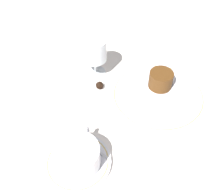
# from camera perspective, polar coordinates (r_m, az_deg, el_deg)

# --- Properties ---
(ground_plane) EXTENTS (3.00, 3.00, 0.00)m
(ground_plane) POSITION_cam_1_polar(r_m,az_deg,el_deg) (0.70, 6.89, -1.89)
(ground_plane) COLOR white
(dinner_plate) EXTENTS (0.26, 0.26, 0.01)m
(dinner_plate) POSITION_cam_1_polar(r_m,az_deg,el_deg) (0.71, 9.95, 0.08)
(dinner_plate) COLOR white
(dinner_plate) RESTS_ON ground_plane
(saucer) EXTENTS (0.15, 0.15, 0.01)m
(saucer) POSITION_cam_1_polar(r_m,az_deg,el_deg) (0.59, -7.39, -14.03)
(saucer) COLOR white
(saucer) RESTS_ON ground_plane
(coffee_cup) EXTENTS (0.12, 0.10, 0.05)m
(coffee_cup) POSITION_cam_1_polar(r_m,az_deg,el_deg) (0.56, -7.56, -12.83)
(coffee_cup) COLOR white
(coffee_cup) RESTS_ON saucer
(spoon) EXTENTS (0.05, 0.11, 0.00)m
(spoon) POSITION_cam_1_polar(r_m,az_deg,el_deg) (0.61, -5.63, -10.32)
(spoon) COLOR silver
(spoon) RESTS_ON saucer
(wine_glass) EXTENTS (0.07, 0.07, 0.11)m
(wine_glass) POSITION_cam_1_polar(r_m,az_deg,el_deg) (0.74, -3.91, 9.56)
(wine_glass) COLOR silver
(wine_glass) RESTS_ON ground_plane
(fork) EXTENTS (0.02, 0.20, 0.01)m
(fork) POSITION_cam_1_polar(r_m,az_deg,el_deg) (0.86, 10.97, 8.89)
(fork) COLOR silver
(fork) RESTS_ON ground_plane
(dessert_cake) EXTENTS (0.06, 0.06, 0.05)m
(dessert_cake) POSITION_cam_1_polar(r_m,az_deg,el_deg) (0.72, 10.56, 3.52)
(dessert_cake) COLOR #563314
(dessert_cake) RESTS_ON dinner_plate
(chocolate_truffle) EXTENTS (0.02, 0.02, 0.02)m
(chocolate_truffle) POSITION_cam_1_polar(r_m,az_deg,el_deg) (0.73, -2.71, 2.34)
(chocolate_truffle) COLOR black
(chocolate_truffle) RESTS_ON ground_plane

